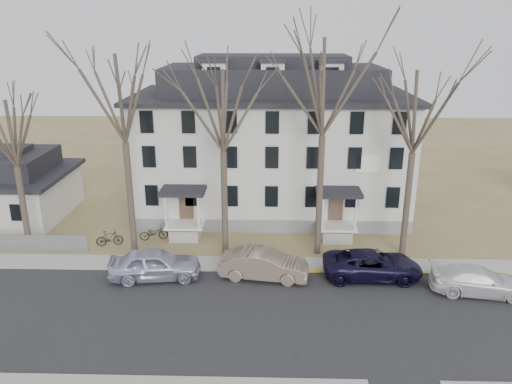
{
  "coord_description": "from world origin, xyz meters",
  "views": [
    {
      "loc": [
        -2.2,
        -19.88,
        14.2
      ],
      "look_at": [
        -2.98,
        9.0,
        4.45
      ],
      "focal_mm": 35.0,
      "sensor_mm": 36.0,
      "label": 1
    }
  ],
  "objects_px": {
    "tree_bungalow": "(11,129)",
    "car_navy": "(372,265)",
    "bicycle_left": "(154,233)",
    "car_silver": "(155,265)",
    "tree_far_left": "(121,92)",
    "car_white": "(478,281)",
    "tree_mid_right": "(417,106)",
    "tree_mid_left": "(222,105)",
    "small_house": "(11,188)",
    "car_tan": "(264,265)",
    "tree_center": "(325,80)",
    "boarding_house": "(272,144)",
    "bicycle_right": "(110,239)"
  },
  "relations": [
    {
      "from": "tree_bungalow",
      "to": "car_tan",
      "type": "bearing_deg",
      "value": -12.61
    },
    {
      "from": "bicycle_left",
      "to": "car_silver",
      "type": "bearing_deg",
      "value": 178.56
    },
    {
      "from": "bicycle_right",
      "to": "bicycle_left",
      "type": "bearing_deg",
      "value": -83.66
    },
    {
      "from": "tree_mid_right",
      "to": "car_white",
      "type": "relative_size",
      "value": 2.47
    },
    {
      "from": "car_tan",
      "to": "bicycle_right",
      "type": "distance_m",
      "value": 11.22
    },
    {
      "from": "tree_mid_left",
      "to": "car_silver",
      "type": "height_order",
      "value": "tree_mid_left"
    },
    {
      "from": "car_silver",
      "to": "tree_bungalow",
      "type": "bearing_deg",
      "value": 60.97
    },
    {
      "from": "car_silver",
      "to": "car_navy",
      "type": "height_order",
      "value": "car_silver"
    },
    {
      "from": "car_navy",
      "to": "bicycle_left",
      "type": "bearing_deg",
      "value": 70.54
    },
    {
      "from": "car_white",
      "to": "bicycle_left",
      "type": "xyz_separation_m",
      "value": [
        -19.48,
        6.66,
        -0.25
      ]
    },
    {
      "from": "tree_mid_left",
      "to": "tree_bungalow",
      "type": "height_order",
      "value": "tree_mid_left"
    },
    {
      "from": "car_white",
      "to": "bicycle_left",
      "type": "bearing_deg",
      "value": 79.04
    },
    {
      "from": "tree_far_left",
      "to": "car_white",
      "type": "bearing_deg",
      "value": -13.54
    },
    {
      "from": "bicycle_left",
      "to": "car_tan",
      "type": "bearing_deg",
      "value": -139.11
    },
    {
      "from": "tree_center",
      "to": "tree_mid_right",
      "type": "relative_size",
      "value": 1.15
    },
    {
      "from": "tree_center",
      "to": "car_tan",
      "type": "xyz_separation_m",
      "value": [
        -3.44,
        -3.48,
        -10.24
      ]
    },
    {
      "from": "car_silver",
      "to": "car_white",
      "type": "distance_m",
      "value": 18.24
    },
    {
      "from": "boarding_house",
      "to": "car_tan",
      "type": "bearing_deg",
      "value": -92.18
    },
    {
      "from": "boarding_house",
      "to": "tree_far_left",
      "type": "bearing_deg",
      "value": -137.82
    },
    {
      "from": "bicycle_left",
      "to": "bicycle_right",
      "type": "height_order",
      "value": "bicycle_right"
    },
    {
      "from": "car_white",
      "to": "bicycle_left",
      "type": "distance_m",
      "value": 20.59
    },
    {
      "from": "tree_far_left",
      "to": "car_white",
      "type": "distance_m",
      "value": 23.07
    },
    {
      "from": "boarding_house",
      "to": "small_house",
      "type": "bearing_deg",
      "value": -174.41
    },
    {
      "from": "tree_far_left",
      "to": "tree_bungalow",
      "type": "xyz_separation_m",
      "value": [
        -7.0,
        0.0,
        -2.22
      ]
    },
    {
      "from": "tree_center",
      "to": "tree_bungalow",
      "type": "relative_size",
      "value": 1.36
    },
    {
      "from": "bicycle_left",
      "to": "car_navy",
      "type": "bearing_deg",
      "value": -124.37
    },
    {
      "from": "tree_center",
      "to": "car_silver",
      "type": "relative_size",
      "value": 2.77
    },
    {
      "from": "boarding_house",
      "to": "small_house",
      "type": "relative_size",
      "value": 2.39
    },
    {
      "from": "tree_far_left",
      "to": "car_tan",
      "type": "xyz_separation_m",
      "value": [
        8.56,
        -3.48,
        -9.49
      ]
    },
    {
      "from": "tree_far_left",
      "to": "bicycle_left",
      "type": "xyz_separation_m",
      "value": [
        0.91,
        1.74,
        -9.84
      ]
    },
    {
      "from": "tree_center",
      "to": "tree_mid_right",
      "type": "xyz_separation_m",
      "value": [
        5.5,
        0.0,
        -1.48
      ]
    },
    {
      "from": "tree_center",
      "to": "car_white",
      "type": "relative_size",
      "value": 2.85
    },
    {
      "from": "tree_mid_left",
      "to": "car_navy",
      "type": "distance_m",
      "value": 12.93
    },
    {
      "from": "boarding_house",
      "to": "car_tan",
      "type": "xyz_separation_m",
      "value": [
        -0.44,
        -11.64,
        -4.53
      ]
    },
    {
      "from": "small_house",
      "to": "car_silver",
      "type": "relative_size",
      "value": 1.64
    },
    {
      "from": "tree_mid_left",
      "to": "boarding_house",
      "type": "bearing_deg",
      "value": 69.8
    },
    {
      "from": "tree_mid_left",
      "to": "car_silver",
      "type": "relative_size",
      "value": 2.4
    },
    {
      "from": "tree_far_left",
      "to": "tree_mid_right",
      "type": "relative_size",
      "value": 1.08
    },
    {
      "from": "tree_bungalow",
      "to": "bicycle_left",
      "type": "xyz_separation_m",
      "value": [
        7.91,
        1.74,
        -7.62
      ]
    },
    {
      "from": "small_house",
      "to": "car_white",
      "type": "bearing_deg",
      "value": -19.49
    },
    {
      "from": "car_tan",
      "to": "bicycle_right",
      "type": "height_order",
      "value": "car_tan"
    },
    {
      "from": "tree_mid_right",
      "to": "tree_mid_left",
      "type": "bearing_deg",
      "value": 180.0
    },
    {
      "from": "small_house",
      "to": "tree_far_left",
      "type": "bearing_deg",
      "value": -29.39
    },
    {
      "from": "tree_mid_left",
      "to": "bicycle_right",
      "type": "distance_m",
      "value": 12.01
    },
    {
      "from": "tree_center",
      "to": "tree_mid_right",
      "type": "bearing_deg",
      "value": 0.0
    },
    {
      "from": "tree_bungalow",
      "to": "car_navy",
      "type": "bearing_deg",
      "value": -8.41
    },
    {
      "from": "tree_mid_left",
      "to": "tree_bungalow",
      "type": "relative_size",
      "value": 1.18
    },
    {
      "from": "tree_mid_right",
      "to": "bicycle_left",
      "type": "height_order",
      "value": "tree_mid_right"
    },
    {
      "from": "car_navy",
      "to": "bicycle_left",
      "type": "xyz_separation_m",
      "value": [
        -13.98,
        4.98,
        -0.29
      ]
    },
    {
      "from": "small_house",
      "to": "car_silver",
      "type": "bearing_deg",
      "value": -36.84
    }
  ]
}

